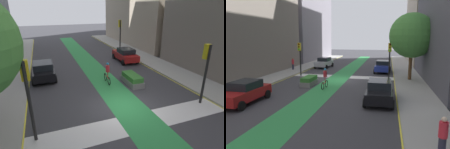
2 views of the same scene
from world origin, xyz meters
TOP-DOWN VIEW (x-y plane):
  - ground_plane at (0.00, 0.00)m, footprint 120.00×120.00m
  - bike_lane_paint at (0.28, 0.00)m, footprint 2.40×60.00m
  - crosswalk_band at (0.00, -2.00)m, footprint 12.00×1.80m
  - curb_stripe_left at (-6.00, 0.00)m, footprint 0.16×60.00m
  - sidewalk_right at (7.50, 0.00)m, footprint 3.00×60.00m
  - curb_stripe_right at (6.00, 0.00)m, footprint 0.16×60.00m
  - traffic_signal_near_right at (5.16, -1.38)m, footprint 0.35×0.52m
  - traffic_signal_near_left at (-5.36, -1.31)m, footprint 0.35×0.52m
  - traffic_signal_far_right at (5.59, 13.53)m, footprint 0.35×0.52m
  - car_black_left_far at (-4.69, 7.18)m, footprint 2.05×4.22m
  - car_red_right_far at (4.65, 9.64)m, footprint 2.08×4.23m
  - cyclist_in_lane at (0.38, 4.04)m, footprint 0.32×1.73m
  - pedestrian_sidewalk_left_a at (-7.35, 14.00)m, footprint 0.34×0.34m
  - median_planter at (2.28, 3.14)m, footprint 1.05×2.48m

SIDE VIEW (x-z plane):
  - ground_plane at x=0.00m, z-range 0.00..0.00m
  - crosswalk_band at x=0.00m, z-range 0.00..0.01m
  - bike_lane_paint at x=0.28m, z-range 0.00..0.01m
  - curb_stripe_left at x=-6.00m, z-range 0.00..0.01m
  - curb_stripe_right at x=6.00m, z-range 0.00..0.01m
  - sidewalk_right at x=7.50m, z-range 0.00..0.15m
  - median_planter at x=2.28m, z-range -0.02..0.83m
  - car_black_left_far at x=-4.69m, z-range 0.02..1.59m
  - car_red_right_far at x=4.65m, z-range 0.02..1.59m
  - pedestrian_sidewalk_left_a at x=-7.35m, z-range 0.16..1.69m
  - cyclist_in_lane at x=0.38m, z-range 0.04..1.90m
  - traffic_signal_near_right at x=5.16m, z-range 0.82..4.84m
  - traffic_signal_near_left at x=-5.36m, z-range 0.82..4.88m
  - traffic_signal_far_right at x=5.59m, z-range 0.90..5.43m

